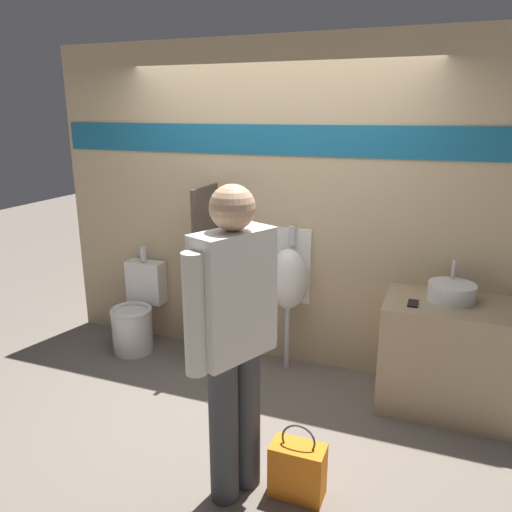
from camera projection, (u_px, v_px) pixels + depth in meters
ground_plane at (248, 387)px, 4.01m from camera, size 16.00×16.00×0.00m
display_wall at (274, 207)px, 4.17m from camera, size 4.07×0.07×2.70m
sink_counter at (452, 357)px, 3.62m from camera, size 0.99×0.61×0.83m
sink_basin at (452, 292)px, 3.56m from camera, size 0.33×0.33×0.26m
cell_phone at (413, 303)px, 3.50m from camera, size 0.07×0.14×0.01m
divider_near_counter at (207, 276)px, 4.29m from camera, size 0.03×0.44×1.54m
urinal_near_counter at (289, 279)px, 4.11m from camera, size 0.32×0.29×1.23m
toilet at (136, 315)px, 4.60m from camera, size 0.38×0.54×0.93m
person_in_vest at (234, 334)px, 2.65m from camera, size 0.37×0.58×1.79m
shopping_bag at (298, 470)px, 2.84m from camera, size 0.31×0.17×0.46m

